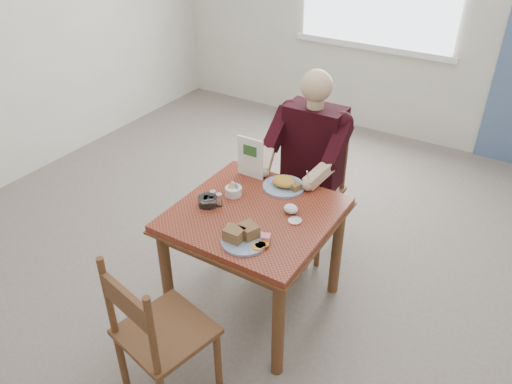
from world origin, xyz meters
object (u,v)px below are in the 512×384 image
Objects in this scene: table at (255,226)px; diner at (309,154)px; far_plate at (285,184)px; chair_near at (158,335)px; chair_far at (312,189)px; near_plate at (244,236)px.

table is 0.73m from diner.
diner reaches higher than far_plate.
chair_near is at bearing -93.49° from far_plate.
chair_near is 0.69× the size of diner.
far_plate is (0.02, 0.32, 0.14)m from table.
chair_far is 0.56m from far_plate.
table is 0.32m from near_plate.
diner is at bearing 88.29° from chair_near.
near_plate is at bearing -69.85° from table.
diner is 4.11× the size of far_plate.
near_plate is (0.10, -1.07, 0.30)m from chair_far.
table is at bearing -94.42° from far_plate.
far_plate is at bearing -87.02° from chair_far.
chair_near is 0.66m from near_plate.
far_plate is at bearing -86.34° from diner.
chair_near is (-0.05, -1.64, 0.00)m from chair_far.
chair_near reaches higher than near_plate.
near_plate is at bearing 75.68° from chair_near.
table is 0.97× the size of chair_near.
chair_near is at bearing -91.71° from diner.
diner reaches higher than chair_far.
diner is (0.05, 1.55, 0.33)m from chair_near.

